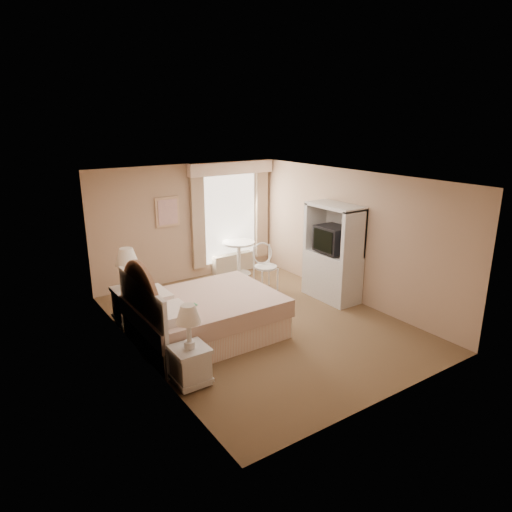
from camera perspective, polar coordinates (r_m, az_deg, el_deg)
room at (r=7.57m, az=0.49°, el=0.32°), size 4.21×5.51×2.51m
window at (r=10.27m, az=-3.08°, el=5.25°), size 2.05×0.22×2.51m
framed_art at (r=9.61m, az=-11.00°, el=5.43°), size 0.52×0.04×0.62m
bed at (r=7.39m, az=-7.00°, el=-7.47°), size 2.25×1.77×1.57m
nightstand_near at (r=6.18m, az=-8.24°, el=-12.20°), size 0.46×0.46×1.12m
nightstand_far at (r=8.11m, az=-15.48°, el=-4.79°), size 0.54×0.54×1.32m
round_table at (r=10.23m, az=-2.17°, el=0.41°), size 0.72×0.72×0.76m
cafe_chair at (r=9.35m, az=1.04°, el=-0.83°), size 0.52×0.52×0.97m
armoire at (r=8.92m, az=9.57°, el=-0.53°), size 0.56×1.12×1.87m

